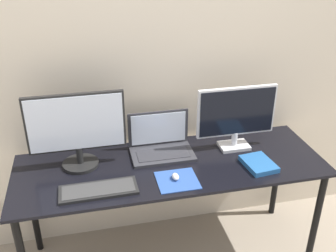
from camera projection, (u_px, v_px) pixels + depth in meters
wall_back at (157, 55)px, 2.35m from camera, size 7.00×0.05×2.50m
desk at (171, 175)px, 2.31m from camera, size 1.79×0.62×0.71m
monitor_left at (77, 129)px, 2.16m from camera, size 0.54×0.21×0.44m
monitor_right at (236, 115)px, 2.35m from camera, size 0.49×0.13×0.40m
laptop at (161, 143)px, 2.38m from camera, size 0.37×0.24×0.24m
keyboard at (99, 190)px, 2.04m from camera, size 0.41×0.16×0.02m
mousepad at (177, 180)px, 2.13m from camera, size 0.22×0.21×0.00m
mouse at (175, 177)px, 2.13m from camera, size 0.04×0.06×0.03m
book at (259, 164)px, 2.25m from camera, size 0.18×0.22×0.03m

